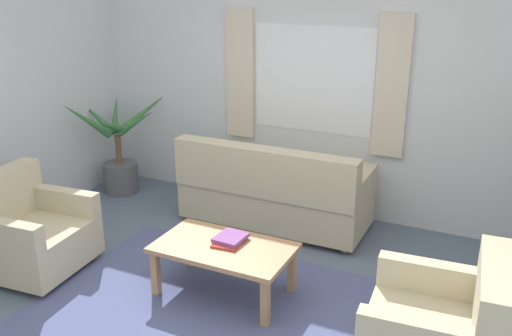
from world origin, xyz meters
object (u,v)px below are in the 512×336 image
Objects in this scene: armchair_left at (29,232)px; potted_plant at (119,156)px; coffee_table at (224,252)px; book_stack_on_table at (230,239)px; couch at (273,193)px; armchair_right at (440,332)px.

potted_plant reaches higher than armchair_left.
potted_plant is (-0.48, 1.82, 0.10)m from armchair_left.
book_stack_on_table is at bearing 79.07° from coffee_table.
coffee_table is at bearing -82.59° from armchair_left.
book_stack_on_table is 0.27× the size of potted_plant.
couch is 5.85× the size of book_stack_on_table.
couch is at bearing 97.10° from coffee_table.
potted_plant reaches higher than armchair_right.
coffee_table is 0.90× the size of potted_plant.
potted_plant reaches higher than coffee_table.
coffee_table is 3.39× the size of book_stack_on_table.
armchair_right reaches higher than book_stack_on_table.
armchair_right is 0.81× the size of coffee_table.
potted_plant is at bearing -117.60° from armchair_right.
armchair_right is at bearing -23.67° from potted_plant.
potted_plant is at bearing 147.00° from coffee_table.
coffee_table is at bearing -100.93° from book_stack_on_table.
armchair_left and armchair_right have the same top height.
armchair_right is (1.89, -1.64, -0.01)m from couch.
couch is at bearing -134.90° from armchair_right.
armchair_right is at bearing -12.24° from book_stack_on_table.
armchair_left is 1.02× the size of armchair_right.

